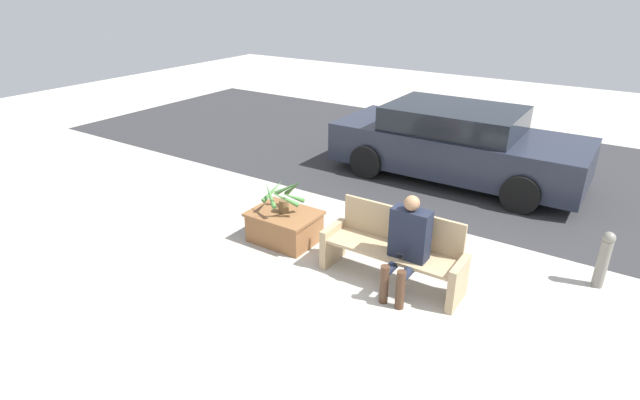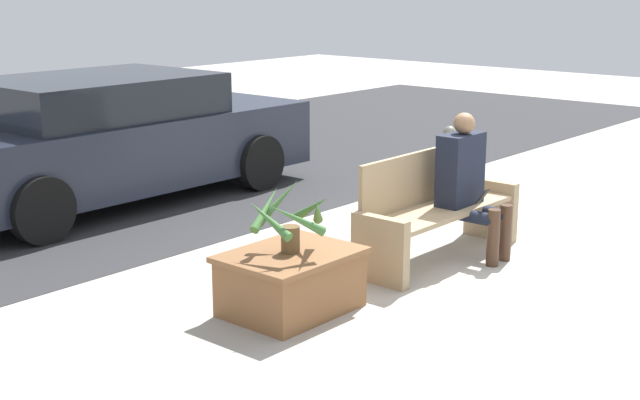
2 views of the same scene
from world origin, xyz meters
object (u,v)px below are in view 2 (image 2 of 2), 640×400
object	(u,v)px
person_seated	(467,179)
planter_box	(291,279)
bench	(434,210)
bollard_post	(449,157)
parked_car	(105,139)
potted_plant	(290,217)

from	to	relation	value
person_seated	planter_box	world-z (taller)	person_seated
bench	person_seated	size ratio (longest dim) A/B	1.44
bollard_post	parked_car	bearing A→B (deg)	137.21
person_seated	parked_car	size ratio (longest dim) A/B	0.28
bollard_post	planter_box	bearing A→B (deg)	-163.13
planter_box	parked_car	size ratio (longest dim) A/B	0.21
planter_box	potted_plant	size ratio (longest dim) A/B	1.56
bench	potted_plant	distance (m)	1.76
bollard_post	bench	bearing A→B (deg)	-150.15
person_seated	potted_plant	xyz separation A→B (m)	(-1.96, 0.24, 0.03)
bench	bollard_post	size ratio (longest dim) A/B	2.40
potted_plant	bollard_post	distance (m)	4.08
planter_box	potted_plant	distance (m)	0.46
person_seated	parked_car	world-z (taller)	parked_car
potted_plant	parked_car	bearing A→B (deg)	72.88
bench	person_seated	world-z (taller)	person_seated
bench	person_seated	bearing A→B (deg)	-37.10
bench	planter_box	bearing A→B (deg)	178.00
potted_plant	bench	bearing A→B (deg)	-2.02
potted_plant	person_seated	bearing A→B (deg)	-6.83
person_seated	planter_box	bearing A→B (deg)	173.18
person_seated	potted_plant	world-z (taller)	person_seated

